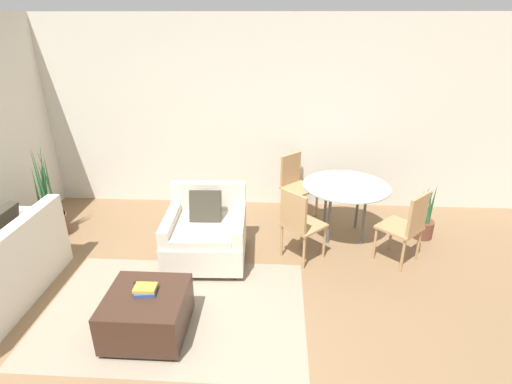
{
  "coord_description": "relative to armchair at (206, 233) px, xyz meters",
  "views": [
    {
      "loc": [
        0.72,
        -2.46,
        2.68
      ],
      "look_at": [
        0.47,
        1.92,
        0.75
      ],
      "focal_mm": 28.0,
      "sensor_mm": 36.0,
      "label": 1
    }
  ],
  "objects": [
    {
      "name": "wall_back",
      "position": [
        0.11,
        1.63,
        1.04
      ],
      "size": [
        12.0,
        0.06,
        2.75
      ],
      "color": "beige",
      "rests_on": "ground_plane"
    },
    {
      "name": "area_rug",
      "position": [
        -0.16,
        -0.96,
        -0.33
      ],
      "size": [
        2.57,
        1.7,
        0.01
      ],
      "color": "gray",
      "rests_on": "ground_plane"
    },
    {
      "name": "dining_chair_near_left",
      "position": [
        1.09,
        0.02,
        0.18
      ],
      "size": [
        0.59,
        0.59,
        0.9
      ],
      "color": "tan",
      "rests_on": "ground_plane"
    },
    {
      "name": "dining_table",
      "position": [
        1.71,
        0.64,
        0.31
      ],
      "size": [
        1.11,
        1.11,
        0.73
      ],
      "color": "#8C9E99",
      "rests_on": "ground_plane"
    },
    {
      "name": "ground_plane",
      "position": [
        0.11,
        -1.62,
        -0.33
      ],
      "size": [
        20.0,
        20.0,
        0.0
      ],
      "primitive_type": "plane",
      "color": "brown"
    },
    {
      "name": "dining_chair_far_left",
      "position": [
        1.09,
        1.26,
        0.18
      ],
      "size": [
        0.59,
        0.59,
        0.9
      ],
      "color": "tan",
      "rests_on": "ground_plane"
    },
    {
      "name": "potted_plant",
      "position": [
        -2.14,
        0.43,
        -0.04
      ],
      "size": [
        0.39,
        0.39,
        1.27
      ],
      "color": "brown",
      "rests_on": "ground_plane"
    },
    {
      "name": "book_stack",
      "position": [
        -0.32,
        -1.25,
        0.12
      ],
      "size": [
        0.2,
        0.17,
        0.06
      ],
      "color": "#2D478C",
      "rests_on": "ottoman"
    },
    {
      "name": "potted_plant_small",
      "position": [
        2.76,
        0.66,
        -0.12
      ],
      "size": [
        0.27,
        0.27,
        0.77
      ],
      "color": "brown",
      "rests_on": "ground_plane"
    },
    {
      "name": "tv_remote_primary",
      "position": [
        -0.42,
        -1.16,
        0.1
      ],
      "size": [
        0.12,
        0.12,
        0.01
      ],
      "color": "black",
      "rests_on": "ottoman"
    },
    {
      "name": "dining_chair_near_right",
      "position": [
        2.32,
        0.02,
        0.18
      ],
      "size": [
        0.59,
        0.59,
        0.9
      ],
      "color": "tan",
      "rests_on": "ground_plane"
    },
    {
      "name": "armchair",
      "position": [
        0.0,
        0.0,
        0.0
      ],
      "size": [
        0.95,
        0.96,
        0.84
      ],
      "color": "beige",
      "rests_on": "ground_plane"
    },
    {
      "name": "ottoman",
      "position": [
        -0.32,
        -1.29,
        -0.1
      ],
      "size": [
        0.71,
        0.7,
        0.42
      ],
      "color": "#382319",
      "rests_on": "ground_plane"
    }
  ]
}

